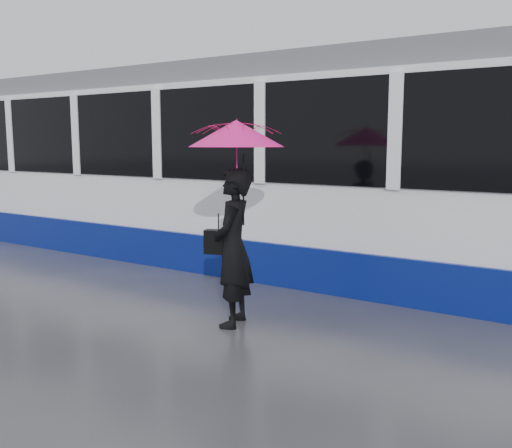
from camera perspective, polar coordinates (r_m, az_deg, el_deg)
The scene contains 6 objects.
ground at distance 7.29m, azimuth -2.67°, elevation -8.32°, with size 90.00×90.00×0.00m, color #2F2F34.
rails at distance 9.35m, azimuth 6.47°, elevation -4.59°, with size 34.00×1.51×0.02m.
tram at distance 11.42m, azimuth -11.00°, elevation 5.86°, with size 26.00×2.56×3.35m.
woman at distance 6.41m, azimuth -2.30°, elevation -2.39°, with size 0.65×0.43×1.79m, color black.
umbrella at distance 6.27m, azimuth -1.98°, elevation 7.18°, with size 1.34×1.34×1.21m.
handbag at distance 6.55m, azimuth -3.76°, elevation -1.79°, with size 0.35×0.24×0.46m.
Camera 1 is at (4.15, -5.63, 2.07)m, focal length 40.00 mm.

